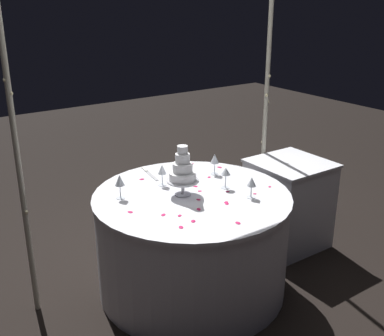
% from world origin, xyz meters
% --- Properties ---
extents(ground_plane, '(12.00, 12.00, 0.00)m').
position_xyz_m(ground_plane, '(0.00, 0.00, 0.00)').
color(ground_plane, black).
extents(decorative_arch, '(2.08, 0.06, 2.18)m').
position_xyz_m(decorative_arch, '(-0.00, 0.39, 1.43)').
color(decorative_arch, '#B7B29E').
rests_on(decorative_arch, ground).
extents(main_table, '(1.35, 1.35, 0.73)m').
position_xyz_m(main_table, '(0.00, 0.00, 0.37)').
color(main_table, white).
rests_on(main_table, ground).
extents(side_table, '(0.58, 0.58, 0.74)m').
position_xyz_m(side_table, '(1.03, 0.07, 0.37)').
color(side_table, white).
rests_on(side_table, ground).
extents(tiered_cake, '(0.22, 0.22, 0.35)m').
position_xyz_m(tiered_cake, '(-0.05, 0.03, 0.90)').
color(tiered_cake, silver).
rests_on(tiered_cake, main_table).
extents(wine_glass_0, '(0.06, 0.06, 0.15)m').
position_xyz_m(wine_glass_0, '(-0.08, 0.26, 0.84)').
color(wine_glass_0, silver).
rests_on(wine_glass_0, main_table).
extents(wine_glass_1, '(0.06, 0.06, 0.17)m').
position_xyz_m(wine_glass_1, '(-0.43, 0.22, 0.85)').
color(wine_glass_1, silver).
rests_on(wine_glass_1, main_table).
extents(wine_glass_2, '(0.06, 0.06, 0.15)m').
position_xyz_m(wine_glass_2, '(0.30, -0.27, 0.84)').
color(wine_glass_2, silver).
rests_on(wine_glass_2, main_table).
extents(wine_glass_3, '(0.07, 0.07, 0.15)m').
position_xyz_m(wine_glass_3, '(0.26, -0.04, 0.85)').
color(wine_glass_3, silver).
rests_on(wine_glass_3, main_table).
extents(wine_glass_4, '(0.06, 0.06, 0.16)m').
position_xyz_m(wine_glass_4, '(0.36, 0.22, 0.85)').
color(wine_glass_4, silver).
rests_on(wine_glass_4, main_table).
extents(cake_knife, '(0.06, 0.30, 0.01)m').
position_xyz_m(cake_knife, '(-0.04, 0.51, 0.74)').
color(cake_knife, silver).
rests_on(cake_knife, main_table).
extents(rose_petal_0, '(0.04, 0.04, 0.00)m').
position_xyz_m(rose_petal_0, '(-0.10, -0.22, 0.73)').
color(rose_petal_0, '#C61951').
rests_on(rose_petal_0, main_table).
extents(rose_petal_1, '(0.03, 0.04, 0.00)m').
position_xyz_m(rose_petal_1, '(-0.02, -0.10, 0.73)').
color(rose_petal_1, '#C61951').
rests_on(rose_petal_1, main_table).
extents(rose_petal_2, '(0.04, 0.03, 0.00)m').
position_xyz_m(rose_petal_2, '(0.08, 0.01, 0.73)').
color(rose_petal_2, '#C61951').
rests_on(rose_petal_2, main_table).
extents(rose_petal_3, '(0.04, 0.04, 0.00)m').
position_xyz_m(rose_petal_3, '(-0.33, -0.36, 0.73)').
color(rose_petal_3, '#C61951').
rests_on(rose_petal_3, main_table).
extents(rose_petal_4, '(0.04, 0.04, 0.00)m').
position_xyz_m(rose_petal_4, '(0.11, -0.23, 0.73)').
color(rose_petal_4, '#C61951').
rests_on(rose_petal_4, main_table).
extents(rose_petal_5, '(0.04, 0.04, 0.00)m').
position_xyz_m(rose_petal_5, '(-0.25, -0.23, 0.73)').
color(rose_petal_5, '#C61951').
rests_on(rose_petal_5, main_table).
extents(rose_petal_6, '(0.03, 0.04, 0.00)m').
position_xyz_m(rose_petal_6, '(0.35, 0.51, 0.73)').
color(rose_petal_6, '#C61951').
rests_on(rose_petal_6, main_table).
extents(rose_petal_7, '(0.03, 0.03, 0.00)m').
position_xyz_m(rose_petal_7, '(0.53, -0.20, 0.73)').
color(rose_petal_7, '#C61951').
rests_on(rose_petal_7, main_table).
extents(rose_petal_8, '(0.03, 0.04, 0.00)m').
position_xyz_m(rose_petal_8, '(-0.02, -0.51, 0.73)').
color(rose_petal_8, '#C61951').
rests_on(rose_petal_8, main_table).
extents(rose_petal_9, '(0.02, 0.03, 0.00)m').
position_xyz_m(rose_petal_9, '(0.12, 0.17, 0.73)').
color(rose_petal_9, '#C61951').
rests_on(rose_petal_9, main_table).
extents(rose_petal_10, '(0.04, 0.04, 0.00)m').
position_xyz_m(rose_petal_10, '(0.10, 0.10, 0.73)').
color(rose_petal_10, '#C61951').
rests_on(rose_petal_10, main_table).
extents(rose_petal_11, '(0.04, 0.04, 0.00)m').
position_xyz_m(rose_petal_11, '(0.29, 0.19, 0.73)').
color(rose_petal_11, '#C61951').
rests_on(rose_petal_11, main_table).
extents(rose_petal_12, '(0.04, 0.05, 0.00)m').
position_xyz_m(rose_petal_12, '(0.07, 0.51, 0.73)').
color(rose_petal_12, '#C61951').
rests_on(rose_petal_12, main_table).
extents(rose_petal_13, '(0.03, 0.04, 0.00)m').
position_xyz_m(rose_petal_13, '(0.48, 0.31, 0.73)').
color(rose_petal_13, '#C61951').
rests_on(rose_petal_13, main_table).
extents(rose_petal_14, '(0.05, 0.05, 0.00)m').
position_xyz_m(rose_petal_14, '(-0.22, -0.34, 0.73)').
color(rose_petal_14, '#C61951').
rests_on(rose_petal_14, main_table).
extents(rose_petal_15, '(0.04, 0.03, 0.00)m').
position_xyz_m(rose_petal_15, '(-0.14, 0.44, 0.73)').
color(rose_petal_15, '#C61951').
rests_on(rose_petal_15, main_table).
extents(rose_petal_16, '(0.04, 0.04, 0.00)m').
position_xyz_m(rose_petal_16, '(0.10, -0.26, 0.73)').
color(rose_petal_16, '#C61951').
rests_on(rose_petal_16, main_table).
extents(rose_petal_17, '(0.05, 0.04, 0.00)m').
position_xyz_m(rose_petal_17, '(-0.33, -0.16, 0.73)').
color(rose_petal_17, '#C61951').
rests_on(rose_petal_17, main_table).
extents(rose_petal_18, '(0.03, 0.03, 0.00)m').
position_xyz_m(rose_petal_18, '(0.23, -0.10, 0.73)').
color(rose_petal_18, '#C61951').
rests_on(rose_petal_18, main_table).
extents(rose_petal_19, '(0.04, 0.05, 0.00)m').
position_xyz_m(rose_petal_19, '(-0.48, -0.01, 0.73)').
color(rose_petal_19, '#C61951').
rests_on(rose_petal_19, main_table).
extents(rose_petal_20, '(0.04, 0.04, 0.00)m').
position_xyz_m(rose_petal_20, '(0.48, 0.32, 0.73)').
color(rose_petal_20, '#C61951').
rests_on(rose_petal_20, main_table).
extents(rose_petal_21, '(0.03, 0.03, 0.00)m').
position_xyz_m(rose_petal_21, '(0.36, -0.24, 0.73)').
color(rose_petal_21, '#C61951').
rests_on(rose_petal_21, main_table).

